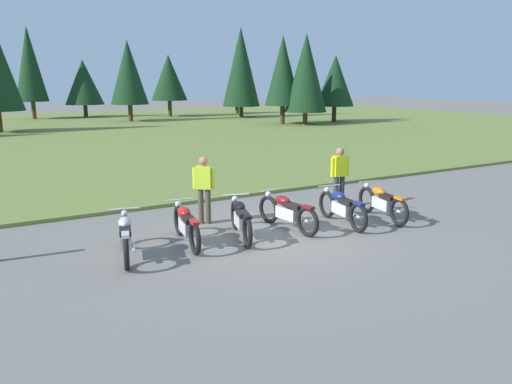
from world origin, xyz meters
TOP-DOWN VIEW (x-y plane):
  - ground_plane at (0.00, 0.00)m, footprint 140.00×140.00m
  - grass_moorland at (0.00, 25.62)m, footprint 80.00×44.00m
  - forest_treeline at (0.65, 31.35)m, footprint 45.00×20.01m
  - motorcycle_silver at (-3.23, 0.17)m, footprint 0.78×2.05m
  - motorcycle_red at (-1.87, 0.35)m, footprint 0.62×2.09m
  - motorcycle_black at (-0.63, 0.18)m, footprint 0.83×2.04m
  - motorcycle_maroon at (0.61, 0.20)m, footprint 0.64×2.09m
  - motorcycle_navy at (2.01, -0.11)m, footprint 0.62×2.10m
  - motorcycle_orange at (3.24, -0.21)m, footprint 0.62×2.09m
  - rider_in_hivis_vest at (-0.87, 1.64)m, footprint 0.46×0.39m
  - rider_with_back_turned at (3.04, 1.28)m, footprint 0.54×0.28m

SIDE VIEW (x-z plane):
  - ground_plane at x=0.00m, z-range 0.00..0.00m
  - grass_moorland at x=0.00m, z-range 0.00..0.10m
  - motorcycle_silver at x=-3.23m, z-range 0.00..0.88m
  - motorcycle_red at x=-1.87m, z-range 0.00..0.88m
  - motorcycle_black at x=-0.63m, z-range 0.00..0.88m
  - motorcycle_maroon at x=0.61m, z-range 0.00..0.88m
  - motorcycle_navy at x=2.01m, z-range 0.00..0.88m
  - motorcycle_orange at x=3.24m, z-range 0.00..0.88m
  - rider_in_hivis_vest at x=-0.87m, z-range 0.11..1.78m
  - rider_with_back_turned at x=3.04m, z-range 0.11..1.78m
  - forest_treeline at x=0.65m, z-range -0.24..8.35m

